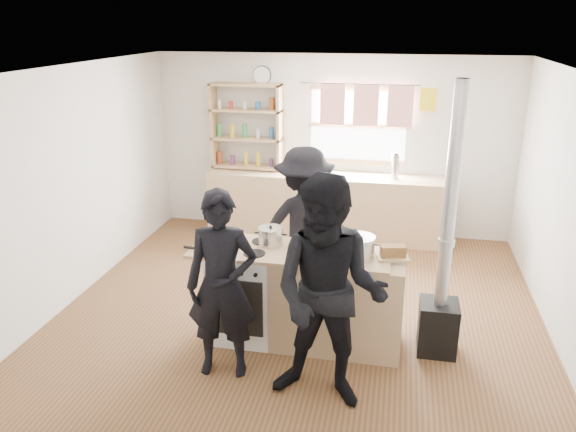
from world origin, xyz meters
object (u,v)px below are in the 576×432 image
Objects in this scene: flue_heater at (442,288)px; person_near_right at (329,295)px; skillet_greens at (218,251)px; thermos at (395,167)px; roast_tray at (312,245)px; person_near_left at (222,285)px; cooking_island at (305,297)px; stockpot_stove at (271,236)px; person_far at (304,225)px; stockpot_counter at (358,247)px; bread_board at (393,253)px.

flue_heater is 1.32× the size of person_near_right.
thermos is at bearing 62.93° from skillet_greens.
roast_tray is 0.25× the size of person_near_left.
skillet_greens is 0.87m from roast_tray.
cooking_island is 0.94m from person_near_left.
thermos is at bearing 100.33° from flue_heater.
stockpot_stove reaches higher than roast_tray.
skillet_greens is 0.83× the size of roast_tray.
person_far reaches higher than stockpot_stove.
skillet_greens is 1.24m from person_far.
cooking_island is 0.74m from stockpot_counter.
person_far reaches higher than person_near_left.
roast_tray is at bearing 174.74° from bread_board.
person_near_left is 0.96m from person_near_right.
person_far reaches higher than stockpot_counter.
flue_heater is 1.51× the size of person_near_left.
person_far is (-0.17, 0.87, 0.39)m from cooking_island.
skillet_greens is at bearing -165.28° from cooking_island.
flue_heater is 1.46× the size of person_far.
cooking_island is at bearing -125.56° from roast_tray.
stockpot_stove reaches higher than bread_board.
flue_heater is at bearing 7.50° from skillet_greens.
person_near_left is at bearing -134.19° from cooking_island.
flue_heater is at bearing 51.75° from person_near_right.
stockpot_stove is at bearing -112.27° from thermos.
bread_board is (1.14, -0.09, -0.03)m from stockpot_stove.
person_near_right reaches higher than skillet_greens.
person_near_right is 1.78m from person_far.
person_near_left is (-0.26, -0.72, -0.19)m from stockpot_stove.
skillet_greens is 0.20× the size of person_far.
roast_tray is (0.05, 0.07, 0.50)m from cooking_island.
person_near_left is at bearing 57.73° from person_far.
stockpot_counter reaches higher than bread_board.
flue_heater reaches higher than person_near_left.
person_near_left is (-1.09, -0.59, -0.20)m from stockpot_counter.
person_near_right is (-0.42, -3.61, -0.12)m from thermos.
person_far is at bearing 137.68° from bread_board.
person_far is at bearing 65.88° from person_near_left.
stockpot_counter is 1.12m from person_far.
bread_board is 0.19× the size of person_near_left.
person_near_right reaches higher than bread_board.
bread_board is at bearing -4.66° from stockpot_stove.
stockpot_counter is at bearing -8.61° from stockpot_stove.
flue_heater is at bearing 7.20° from bread_board.
thermos is 2.77m from bread_board.
bread_board is 1.53m from person_near_left.
thermos is 0.20× the size of person_far.
stockpot_counter is 0.83m from person_near_right.
stockpot_stove is at bearing 175.34° from bread_board.
stockpot_stove is 0.84m from stockpot_counter.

